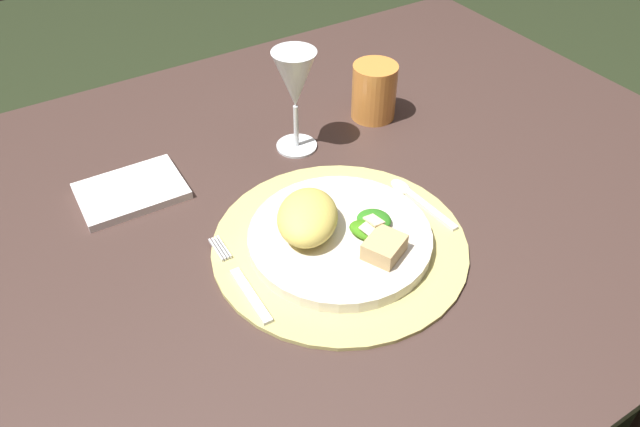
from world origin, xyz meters
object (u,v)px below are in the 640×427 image
Objects in this scene: napkin at (131,191)px; amber_tumbler at (374,91)px; fork at (242,282)px; spoon at (413,196)px; dinner_plate at (340,238)px; dining_table at (275,271)px; wine_glass at (295,83)px.

amber_tumbler is at bearing -1.55° from napkin.
spoon is (0.29, 0.02, 0.00)m from fork.
dinner_plate is 0.14m from spoon.
dining_table is 0.25m from spoon.
napkin reaches higher than fork.
napkin is 0.89× the size of wine_glass.
dinner_plate reaches higher than fork.
amber_tumbler is at bearing 68.90° from spoon.
napkin is (-0.34, 0.23, -0.00)m from spoon.
fork is 1.10× the size of napkin.
amber_tumbler is at bearing 46.79° from dinner_plate.
dinner_plate is 1.46× the size of wine_glass.
dining_table is at bearing 47.96° from fork.
spoon is 0.41m from napkin.
fork is 0.33m from wine_glass.
dining_table is 0.19m from dinner_plate.
dinner_plate is (0.04, -0.11, 0.14)m from dining_table.
dining_table is 8.82× the size of fork.
fork is at bearing -147.23° from amber_tumbler.
wine_glass is (0.21, 0.23, 0.11)m from fork.
spoon reaches higher than dining_table.
spoon is (0.14, 0.02, -0.01)m from dinner_plate.
amber_tumbler reaches higher than dinner_plate.
wine_glass is at bearing -5.07° from napkin.
spoon is at bearing -25.65° from dining_table.
spoon is at bearing -69.73° from wine_glass.
dinner_plate is 1.84× the size of spoon.
wine_glass is 0.17m from amber_tumbler.
dinner_plate is 1.63× the size of napkin.
spoon is at bearing 4.01° from fork.
amber_tumbler reaches higher than fork.
spoon is at bearing 9.12° from dinner_plate.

